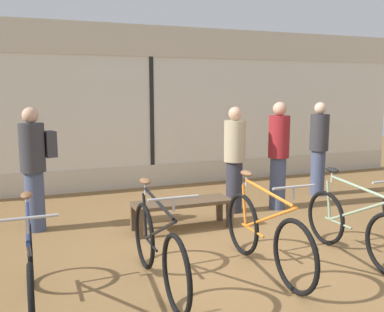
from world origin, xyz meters
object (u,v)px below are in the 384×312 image
(bicycle_left, at_px, (158,249))
(bicycle_center, at_px, (266,235))
(bicycle_far_left, at_px, (31,270))
(customer_by_window, at_px, (319,147))
(customer_mid_floor, at_px, (34,165))
(display_bench, at_px, (182,206))
(customer_near_bench, at_px, (235,157))
(customer_near_rack, at_px, (279,153))
(bicycle_right, at_px, (354,226))

(bicycle_left, height_order, bicycle_center, bicycle_center)
(bicycle_far_left, relative_size, bicycle_left, 0.95)
(bicycle_left, bearing_deg, customer_by_window, 33.77)
(bicycle_left, bearing_deg, bicycle_far_left, -178.65)
(bicycle_center, bearing_deg, customer_mid_floor, 134.20)
(display_bench, xyz_separation_m, customer_near_bench, (1.07, 0.51, 0.55))
(bicycle_far_left, height_order, bicycle_left, bicycle_left)
(customer_near_rack, bearing_deg, bicycle_far_left, -151.57)
(customer_near_rack, bearing_deg, customer_mid_floor, 176.18)
(bicycle_center, height_order, bicycle_right, bicycle_center)
(customer_by_window, bearing_deg, bicycle_right, -119.73)
(bicycle_left, xyz_separation_m, customer_by_window, (3.88, 2.59, 0.51))
(customer_near_rack, bearing_deg, bicycle_right, -98.63)
(bicycle_center, relative_size, bicycle_right, 1.05)
(bicycle_left, relative_size, customer_by_window, 1.04)
(bicycle_far_left, relative_size, customer_by_window, 1.00)
(bicycle_right, bearing_deg, bicycle_center, 177.04)
(bicycle_right, height_order, customer_by_window, customer_by_window)
(bicycle_center, bearing_deg, bicycle_left, 178.40)
(customer_mid_floor, bearing_deg, customer_by_window, 3.32)
(display_bench, bearing_deg, bicycle_far_left, -140.58)
(bicycle_center, xyz_separation_m, customer_mid_floor, (-2.27, 2.34, 0.53))
(customer_mid_floor, distance_m, customer_near_bench, 2.99)
(bicycle_far_left, relative_size, bicycle_right, 1.00)
(bicycle_right, distance_m, display_bench, 2.29)
(bicycle_far_left, distance_m, bicycle_left, 1.18)
(bicycle_center, height_order, display_bench, bicycle_center)
(display_bench, bearing_deg, customer_mid_floor, 160.70)
(bicycle_far_left, height_order, bicycle_right, bicycle_right)
(bicycle_left, relative_size, customer_near_rack, 1.02)
(customer_near_rack, height_order, customer_near_bench, customer_near_rack)
(bicycle_far_left, relative_size, customer_mid_floor, 1.00)
(bicycle_left, xyz_separation_m, bicycle_right, (2.34, -0.09, -0.02))
(bicycle_far_left, distance_m, customer_mid_floor, 2.40)
(bicycle_center, distance_m, display_bench, 1.71)
(bicycle_right, xyz_separation_m, customer_mid_floor, (-3.42, 2.40, 0.55))
(bicycle_left, bearing_deg, display_bench, 62.73)
(bicycle_left, height_order, customer_by_window, customer_by_window)
(bicycle_right, xyz_separation_m, display_bench, (-1.50, 1.73, -0.05))
(bicycle_center, distance_m, customer_near_rack, 2.61)
(customer_mid_floor, bearing_deg, bicycle_far_left, -92.54)
(bicycle_far_left, bearing_deg, display_bench, 39.42)
(bicycle_far_left, distance_m, bicycle_center, 2.38)
(bicycle_far_left, relative_size, customer_near_bench, 1.02)
(bicycle_far_left, height_order, customer_mid_floor, customer_mid_floor)
(bicycle_right, relative_size, customer_near_bench, 1.02)
(customer_near_rack, bearing_deg, customer_near_bench, 173.48)
(bicycle_right, relative_size, customer_by_window, 1.00)
(customer_by_window, bearing_deg, bicycle_far_left, -152.60)
(bicycle_left, bearing_deg, customer_mid_floor, 115.01)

